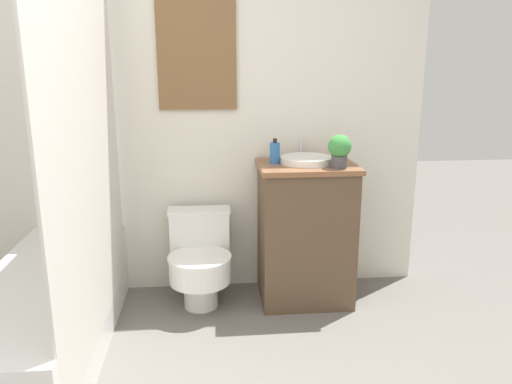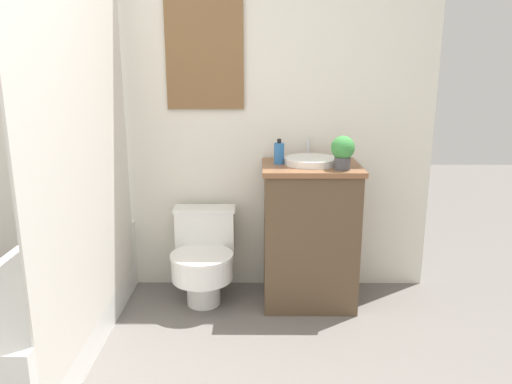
% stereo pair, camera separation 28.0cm
% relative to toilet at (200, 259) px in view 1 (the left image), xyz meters
% --- Properties ---
extents(wall_back, '(3.01, 0.07, 2.50)m').
position_rel_toilet_xyz_m(wall_back, '(-0.05, 0.28, 0.96)').
color(wall_back, silver).
rests_on(wall_back, ground_plane).
extents(shower_area, '(0.57, 1.59, 1.98)m').
position_rel_toilet_xyz_m(shower_area, '(-0.75, -0.54, -0.01)').
color(shower_area, white).
rests_on(shower_area, ground_plane).
extents(toilet, '(0.39, 0.49, 0.58)m').
position_rel_toilet_xyz_m(toilet, '(0.00, 0.00, 0.00)').
color(toilet, white).
rests_on(toilet, ground_plane).
extents(vanity, '(0.59, 0.47, 0.88)m').
position_rel_toilet_xyz_m(vanity, '(0.66, 0.01, 0.15)').
color(vanity, brown).
rests_on(vanity, ground_plane).
extents(sink, '(0.32, 0.35, 0.13)m').
position_rel_toilet_xyz_m(sink, '(0.66, 0.03, 0.60)').
color(sink, white).
rests_on(sink, vanity).
extents(soap_bottle, '(0.06, 0.06, 0.15)m').
position_rel_toilet_xyz_m(soap_bottle, '(0.47, 0.04, 0.65)').
color(soap_bottle, '#2D6BB2').
rests_on(soap_bottle, vanity).
extents(potted_plant, '(0.13, 0.13, 0.19)m').
position_rel_toilet_xyz_m(potted_plant, '(0.82, -0.12, 0.69)').
color(potted_plant, '#4C4C51').
rests_on(potted_plant, vanity).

